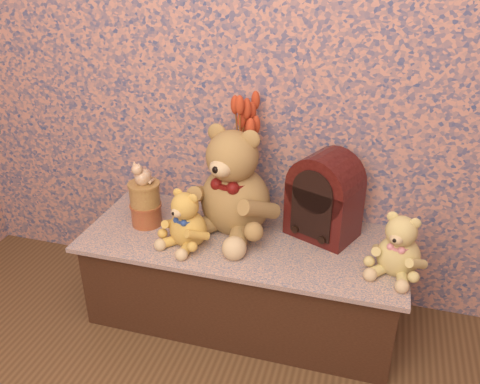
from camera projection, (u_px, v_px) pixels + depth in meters
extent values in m
cube|color=#3C4C7B|center=(263.00, 7.00, 1.95)|extent=(3.00, 0.10, 2.60)
cube|color=#3C537B|center=(243.00, 277.00, 2.21)|extent=(1.35, 0.57, 0.41)
cylinder|color=tan|center=(245.00, 200.00, 2.21)|extent=(0.14, 0.14, 0.19)
cylinder|color=#B27134|center=(147.00, 214.00, 2.20)|extent=(0.15, 0.15, 0.10)
cylinder|color=#D4BB5C|center=(145.00, 194.00, 2.15)|extent=(0.15, 0.15, 0.10)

